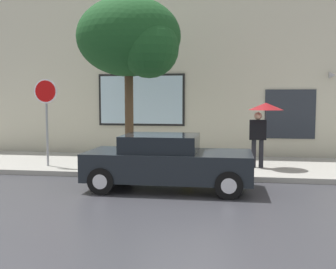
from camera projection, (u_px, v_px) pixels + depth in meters
ground_plane at (179, 188)px, 10.20m from camera, size 60.00×60.00×0.00m
sidewalk at (191, 166)px, 13.14m from camera, size 20.00×4.00×0.15m
building_facade at (197, 67)px, 15.30m from camera, size 20.00×0.67×7.00m
parked_car at (167, 162)px, 10.05m from camera, size 4.09×1.85×1.37m
fire_hydrant at (187, 160)px, 11.64m from camera, size 0.30×0.44×0.73m
pedestrian_with_umbrella at (263, 116)px, 12.22m from camera, size 1.05×1.05×1.99m
street_tree at (133, 40)px, 11.93m from camera, size 3.15×2.67×5.14m
stop_sign at (46, 105)px, 12.51m from camera, size 0.76×0.10×2.72m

